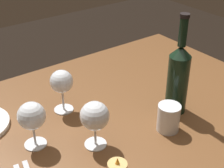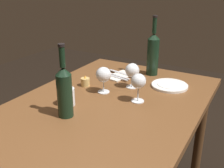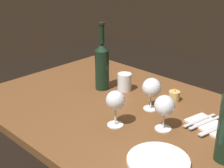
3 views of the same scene
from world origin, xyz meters
name	(u,v)px [view 1 (image 1 of 3)]	position (x,y,z in m)	size (l,w,h in m)	color
dining_table	(108,140)	(0.00, 0.00, 0.65)	(1.30, 0.90, 0.74)	brown
wine_glass_left	(95,117)	(0.11, 0.09, 0.84)	(0.08, 0.08, 0.15)	white
wine_glass_right	(32,117)	(0.25, -0.02, 0.84)	(0.08, 0.08, 0.14)	white
wine_glass_centre	(62,83)	(0.09, -0.13, 0.85)	(0.08, 0.08, 0.15)	white
wine_bottle	(178,77)	(-0.21, 0.10, 0.87)	(0.07, 0.07, 0.34)	black
water_tumbler	(168,119)	(-0.12, 0.16, 0.78)	(0.07, 0.07, 0.09)	white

